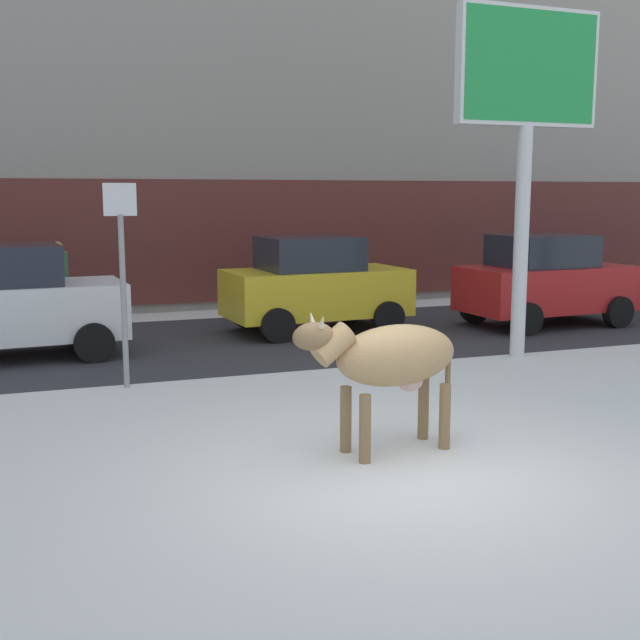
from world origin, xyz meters
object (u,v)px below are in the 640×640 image
(car_white_hatchback, at_px, (11,302))
(car_yellow_hatchback, at_px, (315,284))
(billboard, at_px, (528,89))
(car_red_hatchback, at_px, (545,280))
(pedestrian_near_billboard, at_px, (60,283))
(street_sign, at_px, (122,268))
(cow_tan, at_px, (391,359))

(car_white_hatchback, xyz_separation_m, car_yellow_hatchback, (5.53, 0.77, 0.00))
(billboard, xyz_separation_m, car_red_hatchback, (2.34, 2.56, -3.39))
(car_white_hatchback, height_order, pedestrian_near_billboard, car_white_hatchback)
(car_white_hatchback, distance_m, street_sign, 3.17)
(car_white_hatchback, distance_m, car_yellow_hatchback, 5.59)
(billboard, distance_m, car_yellow_hatchback, 5.39)
(car_yellow_hatchback, xyz_separation_m, street_sign, (-4.02, -3.45, 0.74))
(billboard, distance_m, car_red_hatchback, 4.85)
(car_yellow_hatchback, height_order, street_sign, street_sign)
(car_yellow_hatchback, relative_size, pedestrian_near_billboard, 2.08)
(cow_tan, height_order, car_yellow_hatchback, car_yellow_hatchback)
(car_white_hatchback, xyz_separation_m, car_red_hatchback, (10.21, -0.15, 0.00))
(cow_tan, xyz_separation_m, car_red_hatchback, (6.43, 6.34, -0.07))
(billboard, xyz_separation_m, pedestrian_near_billboard, (-6.99, 5.84, -3.43))
(car_yellow_hatchback, xyz_separation_m, pedestrian_near_billboard, (-4.66, 2.35, -0.05))
(car_white_hatchback, distance_m, car_red_hatchback, 10.21)
(pedestrian_near_billboard, relative_size, street_sign, 0.61)
(car_yellow_hatchback, bearing_deg, pedestrian_near_billboard, 153.22)
(car_white_hatchback, height_order, car_yellow_hatchback, same)
(cow_tan, distance_m, car_red_hatchback, 9.03)
(car_red_hatchback, bearing_deg, car_yellow_hatchback, 168.86)
(billboard, height_order, car_red_hatchback, billboard)
(pedestrian_near_billboard, xyz_separation_m, street_sign, (0.64, -5.80, 0.79))
(car_yellow_hatchback, xyz_separation_m, car_red_hatchback, (4.68, -0.92, 0.00))
(car_red_hatchback, height_order, street_sign, street_sign)
(car_white_hatchback, bearing_deg, billboard, -19.06)
(cow_tan, bearing_deg, street_sign, 120.69)
(billboard, height_order, car_white_hatchback, billboard)
(cow_tan, bearing_deg, pedestrian_near_billboard, 106.80)
(cow_tan, bearing_deg, car_white_hatchback, 120.16)
(cow_tan, relative_size, billboard, 0.35)
(cow_tan, distance_m, billboard, 6.48)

